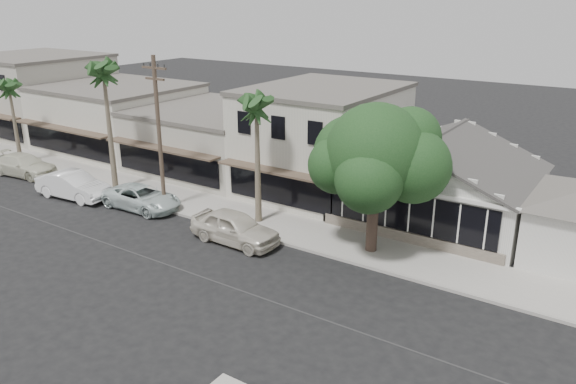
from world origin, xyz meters
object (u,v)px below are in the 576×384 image
Objects in this scene: car_0 at (235,227)px; car_2 at (142,198)px; car_3 at (24,165)px; car_1 at (73,185)px; shade_tree at (377,156)px; utility_pole at (159,131)px.

car_0 reaches higher than car_2.
car_0 is 19.62m from car_3.
car_0 reaches higher than car_3.
car_2 is (5.00, 1.07, -0.14)m from car_1.
car_0 is 8.08m from shade_tree.
car_2 is 0.67× the size of shade_tree.
utility_pole is 12.89m from shade_tree.
utility_pole is at bearing -172.80° from shade_tree.
utility_pole is 7.73m from car_0.
utility_pole is 1.83× the size of car_0.
car_2 is at bearing -83.72° from car_1.
car_0 reaches higher than car_1.
car_3 is 0.70× the size of shade_tree.
car_0 is 12.67m from car_1.
utility_pole reaches higher than car_2.
car_2 is at bearing 85.58° from car_0.
shade_tree is at bearing -63.42° from car_0.
car_3 is (-6.94, 1.02, -0.08)m from car_1.
car_3 is at bearing 89.00° from car_0.
shade_tree is (25.90, 2.33, 4.16)m from car_3.
car_3 is at bearing -174.86° from shade_tree.
utility_pole is 4.31m from car_2.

